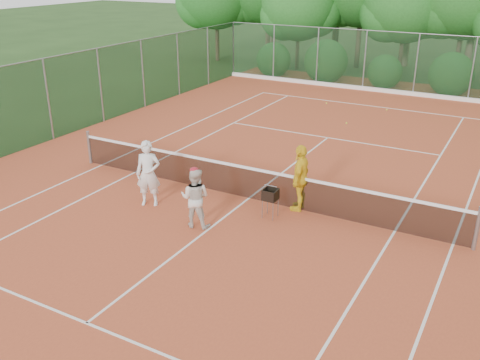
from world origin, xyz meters
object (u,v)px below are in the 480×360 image
object	(u,v)px
player_center_grp	(195,197)
player_white	(148,174)
player_yellow	(301,178)
ball_hopper	(270,195)

from	to	relation	value
player_center_grp	player_white	bearing A→B (deg)	165.51
player_white	player_yellow	distance (m)	4.09
player_center_grp	ball_hopper	world-z (taller)	player_center_grp
player_white	ball_hopper	world-z (taller)	player_white
player_white	ball_hopper	size ratio (longest dim) A/B	2.31
player_center_grp	player_yellow	bearing A→B (deg)	48.90
player_white	player_yellow	world-z (taller)	player_yellow
player_yellow	player_white	bearing A→B (deg)	-71.11
player_white	player_center_grp	distance (m)	1.88
player_yellow	ball_hopper	bearing A→B (deg)	-35.90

